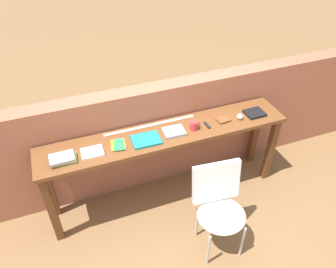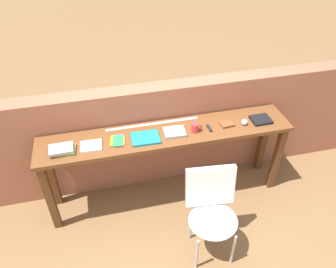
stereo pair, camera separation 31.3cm
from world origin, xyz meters
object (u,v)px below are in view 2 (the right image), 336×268
object	(u,v)px
multitool_folded	(209,128)
sports_ball_small	(244,122)
pamphlet_pile_colourful	(118,141)
mug	(195,127)
book_open_centre	(145,138)
book_repair_rightmost	(261,120)
book_stack_leftmost	(62,150)
chair_white_moulded	(212,209)
magazine_cycling	(91,146)
leather_journal_brown	(227,124)

from	to	relation	value
multitool_folded	sports_ball_small	bearing A→B (deg)	-2.30
pamphlet_pile_colourful	mug	size ratio (longest dim) A/B	1.72
book_open_centre	book_repair_rightmost	distance (m)	1.20
multitool_folded	book_repair_rightmost	world-z (taller)	book_repair_rightmost
pamphlet_pile_colourful	multitool_folded	distance (m)	0.90
sports_ball_small	book_repair_rightmost	distance (m)	0.19
book_stack_leftmost	book_repair_rightmost	xyz separation A→B (m)	(1.96, 0.03, -0.01)
multitool_folded	book_repair_rightmost	bearing A→B (deg)	0.83
book_open_centre	sports_ball_small	size ratio (longest dim) A/B	4.35
pamphlet_pile_colourful	mug	world-z (taller)	mug
chair_white_moulded	magazine_cycling	xyz separation A→B (m)	(-0.97, 0.68, 0.36)
multitool_folded	chair_white_moulded	bearing A→B (deg)	-104.95
leather_journal_brown	multitool_folded	bearing A→B (deg)	-179.92
sports_ball_small	book_repair_rightmost	size ratio (longest dim) A/B	0.31
mug	book_repair_rightmost	size ratio (longest dim) A/B	0.56
mug	multitool_folded	bearing A→B (deg)	0.94
magazine_cycling	multitool_folded	distance (m)	1.15
leather_journal_brown	magazine_cycling	bearing A→B (deg)	175.42
pamphlet_pile_colourful	leather_journal_brown	distance (m)	1.09
pamphlet_pile_colourful	book_open_centre	bearing A→B (deg)	-5.53
book_open_centre	leather_journal_brown	world-z (taller)	leather_journal_brown
mug	book_repair_rightmost	distance (m)	0.70
book_stack_leftmost	book_open_centre	xyz separation A→B (m)	(0.76, 0.01, -0.02)
chair_white_moulded	sports_ball_small	bearing A→B (deg)	50.75
leather_journal_brown	book_repair_rightmost	size ratio (longest dim) A/B	0.66
magazine_cycling	leather_journal_brown	size ratio (longest dim) A/B	1.52
book_repair_rightmost	pamphlet_pile_colourful	bearing A→B (deg)	179.04
sports_ball_small	chair_white_moulded	bearing A→B (deg)	-129.25
book_stack_leftmost	magazine_cycling	world-z (taller)	book_stack_leftmost
pamphlet_pile_colourful	book_repair_rightmost	size ratio (longest dim) A/B	0.97
chair_white_moulded	leather_journal_brown	bearing A→B (deg)	61.96
mug	sports_ball_small	distance (m)	0.51
mug	leather_journal_brown	size ratio (longest dim) A/B	0.85
book_open_centre	leather_journal_brown	xyz separation A→B (m)	(0.83, 0.02, 0.00)
multitool_folded	sports_ball_small	xyz separation A→B (m)	(0.36, -0.01, 0.02)
mug	pamphlet_pile_colourful	bearing A→B (deg)	178.33
multitool_folded	book_repair_rightmost	size ratio (longest dim) A/B	0.56
book_repair_rightmost	book_stack_leftmost	bearing A→B (deg)	-179.74
mug	book_repair_rightmost	xyz separation A→B (m)	(0.70, 0.01, -0.03)
book_stack_leftmost	multitool_folded	size ratio (longest dim) A/B	2.15
book_stack_leftmost	book_open_centre	size ratio (longest dim) A/B	0.88
book_open_centre	multitool_folded	size ratio (longest dim) A/B	2.44
pamphlet_pile_colourful	multitool_folded	size ratio (longest dim) A/B	1.72
magazine_cycling	leather_journal_brown	world-z (taller)	leather_journal_brown
multitool_folded	mug	bearing A→B (deg)	-179.06
book_stack_leftmost	book_repair_rightmost	world-z (taller)	book_stack_leftmost
book_stack_leftmost	book_open_centre	bearing A→B (deg)	0.96
book_stack_leftmost	magazine_cycling	bearing A→B (deg)	3.38
pamphlet_pile_colourful	book_open_centre	distance (m)	0.26
leather_journal_brown	chair_white_moulded	bearing A→B (deg)	-123.56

